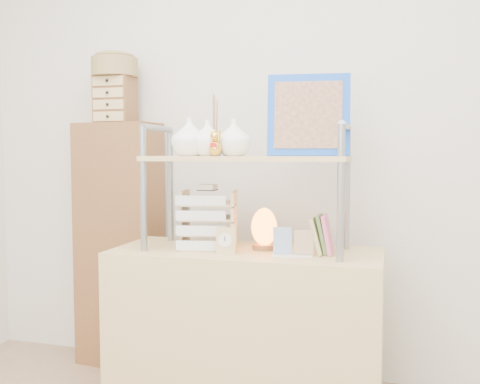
# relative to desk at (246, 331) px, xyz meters

# --- Properties ---
(desk) EXTENTS (1.20, 0.50, 0.75)m
(desk) POSITION_rel_desk_xyz_m (0.00, 0.00, 0.00)
(desk) COLOR tan
(desk) RESTS_ON ground
(cabinet) EXTENTS (0.47, 0.28, 1.35)m
(cabinet) POSITION_rel_desk_xyz_m (-0.84, 0.37, 0.30)
(cabinet) COLOR brown
(cabinet) RESTS_ON ground
(hutch) EXTENTS (0.90, 0.34, 0.79)m
(hutch) POSITION_rel_desk_xyz_m (-0.05, 0.01, 0.83)
(hutch) COLOR gray
(hutch) RESTS_ON desk
(letter_tray) EXTENTS (0.28, 0.27, 0.29)m
(letter_tray) POSITION_rel_desk_xyz_m (-0.18, -0.00, 0.49)
(letter_tray) COLOR tan
(letter_tray) RESTS_ON desk
(salt_lamp) EXTENTS (0.12, 0.12, 0.19)m
(salt_lamp) POSITION_rel_desk_xyz_m (0.07, 0.04, 0.47)
(salt_lamp) COLOR brown
(salt_lamp) RESTS_ON desk
(desk_clock) EXTENTS (0.09, 0.05, 0.12)m
(desk_clock) POSITION_rel_desk_xyz_m (-0.06, -0.12, 0.43)
(desk_clock) COLOR tan
(desk_clock) RESTS_ON desk
(postcard_stand) EXTENTS (0.18, 0.09, 0.12)m
(postcard_stand) POSITION_rel_desk_xyz_m (0.23, -0.09, 0.41)
(postcard_stand) COLOR white
(postcard_stand) RESTS_ON desk
(drawer_chest) EXTENTS (0.20, 0.16, 0.25)m
(drawer_chest) POSITION_rel_desk_xyz_m (-0.84, 0.35, 1.10)
(drawer_chest) COLOR brown
(drawer_chest) RESTS_ON cabinet
(woven_basket) EXTENTS (0.25, 0.25, 0.10)m
(woven_basket) POSITION_rel_desk_xyz_m (-0.84, 0.35, 1.28)
(woven_basket) COLOR olive
(woven_basket) RESTS_ON drawer_chest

